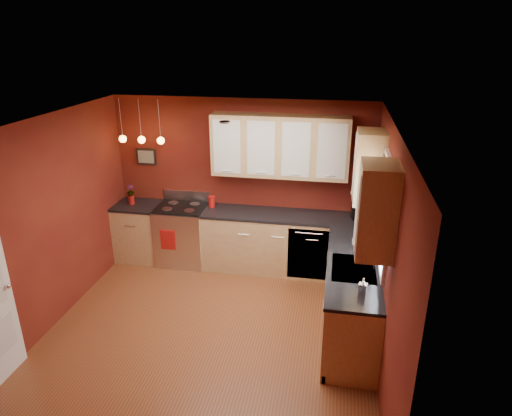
% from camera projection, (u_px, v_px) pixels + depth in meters
% --- Properties ---
extents(floor, '(4.20, 4.20, 0.00)m').
position_uv_depth(floor, '(209.00, 334.00, 5.66)').
color(floor, brown).
rests_on(floor, ground).
extents(ceiling, '(4.00, 4.20, 0.02)m').
position_uv_depth(ceiling, '(199.00, 126.00, 4.71)').
color(ceiling, beige).
rests_on(ceiling, wall_back).
extents(wall_back, '(4.00, 0.02, 2.60)m').
position_uv_depth(wall_back, '(242.00, 183.00, 7.10)').
color(wall_back, maroon).
rests_on(wall_back, floor).
extents(wall_front, '(4.00, 0.02, 2.60)m').
position_uv_depth(wall_front, '(121.00, 364.00, 3.26)').
color(wall_front, maroon).
rests_on(wall_front, floor).
extents(wall_left, '(0.02, 4.20, 2.60)m').
position_uv_depth(wall_left, '(45.00, 227.00, 5.51)').
color(wall_left, maroon).
rests_on(wall_left, floor).
extents(wall_right, '(0.02, 4.20, 2.60)m').
position_uv_depth(wall_right, '(385.00, 254.00, 4.85)').
color(wall_right, maroon).
rests_on(wall_right, floor).
extents(base_cabinets_back_left, '(0.70, 0.60, 0.90)m').
position_uv_depth(base_cabinets_back_left, '(140.00, 232.00, 7.42)').
color(base_cabinets_back_left, tan).
rests_on(base_cabinets_back_left, floor).
extents(base_cabinets_back_right, '(2.54, 0.60, 0.90)m').
position_uv_depth(base_cabinets_back_right, '(285.00, 244.00, 7.02)').
color(base_cabinets_back_right, tan).
rests_on(base_cabinets_back_right, floor).
extents(base_cabinets_right, '(0.60, 2.10, 0.90)m').
position_uv_depth(base_cabinets_right, '(350.00, 297.00, 5.62)').
color(base_cabinets_right, tan).
rests_on(base_cabinets_right, floor).
extents(counter_back_left, '(0.70, 0.62, 0.04)m').
position_uv_depth(counter_back_left, '(137.00, 205.00, 7.24)').
color(counter_back_left, black).
rests_on(counter_back_left, base_cabinets_back_left).
extents(counter_back_right, '(2.54, 0.62, 0.04)m').
position_uv_depth(counter_back_right, '(286.00, 216.00, 6.85)').
color(counter_back_right, black).
rests_on(counter_back_right, base_cabinets_back_right).
extents(counter_right, '(0.62, 2.10, 0.04)m').
position_uv_depth(counter_right, '(353.00, 264.00, 5.45)').
color(counter_right, black).
rests_on(counter_right, base_cabinets_right).
extents(gas_range, '(0.76, 0.64, 1.11)m').
position_uv_depth(gas_range, '(183.00, 234.00, 7.28)').
color(gas_range, silver).
rests_on(gas_range, floor).
extents(dishwasher_front, '(0.60, 0.02, 0.80)m').
position_uv_depth(dishwasher_front, '(308.00, 254.00, 6.69)').
color(dishwasher_front, silver).
rests_on(dishwasher_front, base_cabinets_back_right).
extents(sink, '(0.50, 0.70, 0.33)m').
position_uv_depth(sink, '(354.00, 270.00, 5.31)').
color(sink, gray).
rests_on(sink, counter_right).
extents(window, '(0.06, 1.02, 1.22)m').
position_uv_depth(window, '(385.00, 210.00, 4.98)').
color(window, white).
rests_on(window, wall_right).
extents(upper_cabinets_back, '(2.00, 0.35, 0.90)m').
position_uv_depth(upper_cabinets_back, '(280.00, 146.00, 6.60)').
color(upper_cabinets_back, tan).
rests_on(upper_cabinets_back, wall_back).
extents(upper_cabinets_right, '(0.35, 1.95, 0.90)m').
position_uv_depth(upper_cabinets_right, '(373.00, 186.00, 4.93)').
color(upper_cabinets_right, tan).
rests_on(upper_cabinets_right, wall_right).
extents(wall_picture, '(0.32, 0.03, 0.26)m').
position_uv_depth(wall_picture, '(146.00, 157.00, 7.22)').
color(wall_picture, black).
rests_on(wall_picture, wall_back).
extents(pendant_lights, '(0.71, 0.11, 0.66)m').
position_uv_depth(pendant_lights, '(142.00, 139.00, 6.77)').
color(pendant_lights, gray).
rests_on(pendant_lights, ceiling).
extents(red_canister, '(0.12, 0.12, 0.18)m').
position_uv_depth(red_canister, '(212.00, 202.00, 7.09)').
color(red_canister, '#A31411').
rests_on(red_canister, counter_back_right).
extents(red_vase, '(0.09, 0.09, 0.14)m').
position_uv_depth(red_vase, '(131.00, 200.00, 7.23)').
color(red_vase, '#A31411').
rests_on(red_vase, counter_back_left).
extents(flowers, '(0.14, 0.14, 0.19)m').
position_uv_depth(flowers, '(130.00, 191.00, 7.17)').
color(flowers, '#A31411').
rests_on(flowers, red_vase).
extents(coffee_maker, '(0.19, 0.19, 0.23)m').
position_uv_depth(coffee_maker, '(357.00, 212.00, 6.63)').
color(coffee_maker, black).
rests_on(coffee_maker, counter_back_right).
extents(soap_pump, '(0.10, 0.10, 0.18)m').
position_uv_depth(soap_pump, '(363.00, 286.00, 4.75)').
color(soap_pump, white).
rests_on(soap_pump, counter_right).
extents(dish_towel, '(0.24, 0.02, 0.32)m').
position_uv_depth(dish_towel, '(168.00, 240.00, 6.99)').
color(dish_towel, '#A31411').
rests_on(dish_towel, gas_range).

